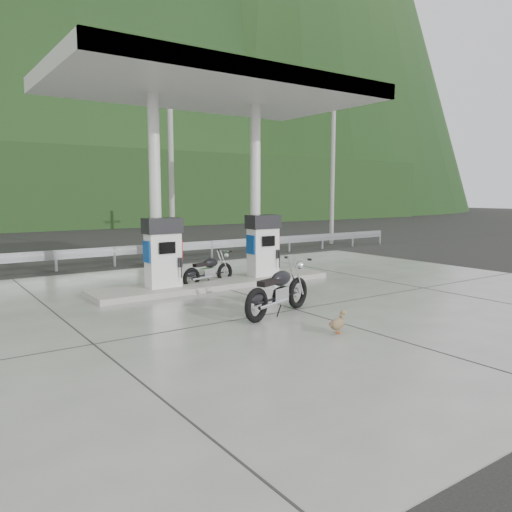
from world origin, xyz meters
TOP-DOWN VIEW (x-y plane):
  - ground at (0.00, 0.00)m, footprint 160.00×160.00m
  - forecourt_apron at (0.00, 0.00)m, footprint 18.00×14.00m
  - pump_island at (0.00, 2.50)m, footprint 7.00×1.40m
  - gas_pump_left at (-1.60, 2.50)m, footprint 0.95×0.55m
  - gas_pump_right at (1.60, 2.50)m, footprint 0.95×0.55m
  - canopy_column_left at (-1.60, 2.90)m, footprint 0.30×0.30m
  - canopy_column_right at (1.60, 2.90)m, footprint 0.30×0.30m
  - canopy_roof at (0.00, 2.50)m, footprint 8.50×5.00m
  - guardrail at (0.00, 8.00)m, footprint 26.00×0.16m
  - road at (0.00, 11.50)m, footprint 60.00×7.00m
  - utility_pole_b at (2.00, 9.50)m, footprint 0.22×0.22m
  - utility_pole_c at (11.00, 9.50)m, footprint 0.22×0.22m
  - tree_band at (0.00, 30.00)m, footprint 80.00×6.00m
  - motorcycle_left at (-0.60, -1.12)m, footprint 2.23×1.32m
  - motorcycle_right at (-0.11, 2.74)m, footprint 1.82×0.95m
  - duck at (-0.60, -2.92)m, footprint 0.51×0.27m

SIDE VIEW (x-z plane):
  - ground at x=0.00m, z-range 0.00..0.00m
  - road at x=0.00m, z-range 0.00..0.01m
  - forecourt_apron at x=0.00m, z-range 0.00..0.02m
  - pump_island at x=0.00m, z-range 0.02..0.17m
  - duck at x=-0.60m, z-range 0.02..0.37m
  - motorcycle_right at x=-0.11m, z-range 0.02..0.84m
  - motorcycle_left at x=-0.60m, z-range 0.02..1.03m
  - guardrail at x=0.00m, z-range 0.00..1.42m
  - gas_pump_left at x=-1.60m, z-range 0.17..1.97m
  - gas_pump_right at x=1.60m, z-range 0.17..1.97m
  - canopy_column_left at x=-1.60m, z-range 0.17..5.17m
  - canopy_column_right at x=1.60m, z-range 0.17..5.17m
  - tree_band at x=0.00m, z-range 0.00..6.00m
  - utility_pole_b at x=2.00m, z-range 0.00..8.00m
  - utility_pole_c at x=11.00m, z-range 0.00..8.00m
  - canopy_roof at x=0.00m, z-range 5.17..5.57m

